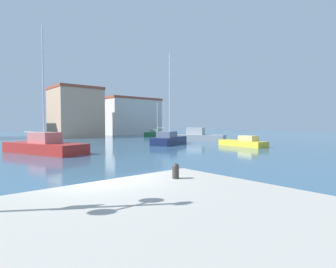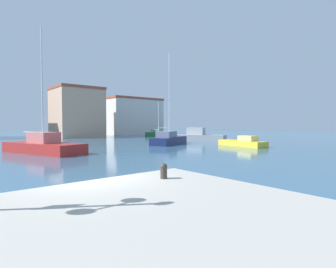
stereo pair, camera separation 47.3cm
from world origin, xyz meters
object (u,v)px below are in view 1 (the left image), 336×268
Objects in this scene: sailboat_navy_inner_mooring at (169,139)px; motorboat_grey_distant_north at (196,136)px; sailboat_green_outer_mooring at (157,134)px; motorboat_yellow_behind_lamppost at (243,142)px; sailboat_red_far_right at (44,146)px; mooring_bollard at (176,170)px.

sailboat_navy_inner_mooring is 1.25× the size of motorboat_grey_distant_north.
sailboat_green_outer_mooring is 0.77× the size of motorboat_grey_distant_north.
sailboat_green_outer_mooring reaches higher than motorboat_yellow_behind_lamppost.
sailboat_green_outer_mooring is 14.13m from motorboat_grey_distant_north.
sailboat_navy_inner_mooring reaches higher than sailboat_red_far_right.
sailboat_green_outer_mooring is (27.20, 35.33, -0.54)m from mooring_bollard.
sailboat_green_outer_mooring reaches higher than mooring_bollard.
sailboat_navy_inner_mooring is 1.03× the size of sailboat_red_far_right.
mooring_bollard is 44.59m from sailboat_green_outer_mooring.
sailboat_green_outer_mooring is at bearing 52.41° from mooring_bollard.
sailboat_navy_inner_mooring is at bearing -123.99° from sailboat_green_outer_mooring.
sailboat_red_far_right reaches higher than motorboat_grey_distant_north.
mooring_bollard is at bearing -127.59° from sailboat_green_outer_mooring.
sailboat_navy_inner_mooring is at bearing -160.35° from motorboat_grey_distant_north.
mooring_bollard is at bearing -151.49° from motorboat_yellow_behind_lamppost.
sailboat_green_outer_mooring is at bearing 74.78° from motorboat_yellow_behind_lamppost.
sailboat_navy_inner_mooring is (-4.54, 7.65, 0.23)m from motorboat_yellow_behind_lamppost.
motorboat_yellow_behind_lamppost is (20.64, 11.21, -0.70)m from mooring_bollard.
mooring_bollard is at bearing -94.16° from sailboat_red_far_right.
motorboat_grey_distant_north is at bearing 42.24° from mooring_bollard.
motorboat_yellow_behind_lamppost is 0.56× the size of sailboat_red_far_right.
sailboat_red_far_right is at bearing 85.84° from mooring_bollard.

